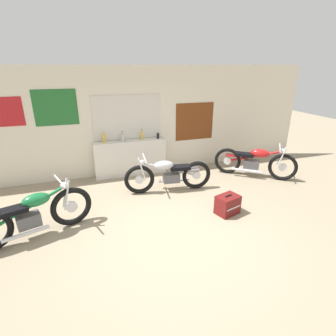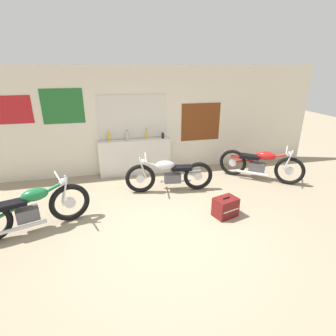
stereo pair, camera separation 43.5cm
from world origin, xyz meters
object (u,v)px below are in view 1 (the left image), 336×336
(bottle_left_center, at_px, (123,137))
(hard_case_darkred, at_px, (228,205))
(bottle_center, at_px, (142,135))
(motorcycle_green, at_px, (32,215))
(bottle_leftmost, at_px, (104,138))
(motorcycle_silver, at_px, (168,174))
(motorcycle_red, at_px, (254,161))
(bottle_right_center, at_px, (158,135))

(bottle_left_center, height_order, hard_case_darkred, bottle_left_center)
(bottle_center, relative_size, motorcycle_green, 0.14)
(motorcycle_green, distance_m, hard_case_darkred, 3.57)
(bottle_leftmost, height_order, bottle_center, bottle_leftmost)
(bottle_left_center, relative_size, motorcycle_silver, 0.13)
(motorcycle_silver, bearing_deg, bottle_center, 103.47)
(motorcycle_silver, xyz_separation_m, motorcycle_green, (-2.75, -1.00, 0.02))
(bottle_left_center, xyz_separation_m, hard_case_darkred, (1.63, -2.59, -0.88))
(bottle_leftmost, relative_size, motorcycle_silver, 0.14)
(motorcycle_red, distance_m, hard_case_darkred, 2.19)
(bottle_leftmost, height_order, motorcycle_red, bottle_leftmost)
(bottle_leftmost, bearing_deg, bottle_left_center, -5.14)
(bottle_left_center, height_order, motorcycle_red, bottle_left_center)
(bottle_leftmost, distance_m, motorcycle_red, 3.95)
(bottle_left_center, height_order, motorcycle_green, bottle_left_center)
(motorcycle_green, bearing_deg, bottle_center, 43.18)
(motorcycle_silver, distance_m, hard_case_darkred, 1.57)
(bottle_leftmost, bearing_deg, motorcycle_green, -122.40)
(hard_case_darkred, bearing_deg, bottle_right_center, 104.77)
(bottle_center, distance_m, bottle_right_center, 0.43)
(motorcycle_green, bearing_deg, motorcycle_silver, 19.93)
(bottle_center, distance_m, hard_case_darkred, 2.99)
(bottle_leftmost, xyz_separation_m, bottle_left_center, (0.47, -0.04, -0.01))
(bottle_leftmost, height_order, bottle_left_center, bottle_leftmost)
(motorcycle_silver, relative_size, hard_case_darkred, 3.96)
(motorcycle_green, bearing_deg, hard_case_darkred, -5.52)
(bottle_left_center, bearing_deg, hard_case_darkred, -57.81)
(motorcycle_green, bearing_deg, motorcycle_red, 12.10)
(bottle_center, bearing_deg, bottle_leftmost, -179.92)
(bottle_right_center, relative_size, motorcycle_red, 0.11)
(bottle_center, bearing_deg, motorcycle_silver, -76.53)
(motorcycle_red, xyz_separation_m, motorcycle_green, (-5.17, -1.11, 0.01))
(bottle_leftmost, height_order, hard_case_darkred, bottle_leftmost)
(motorcycle_red, bearing_deg, bottle_left_center, 160.74)
(bottle_leftmost, relative_size, hard_case_darkred, 0.56)
(bottle_leftmost, relative_size, motorcycle_green, 0.15)
(bottle_leftmost, xyz_separation_m, bottle_right_center, (1.41, -0.04, -0.05))
(bottle_left_center, height_order, bottle_right_center, bottle_left_center)
(bottle_right_center, relative_size, motorcycle_green, 0.09)
(motorcycle_silver, height_order, hard_case_darkred, motorcycle_silver)
(bottle_center, height_order, motorcycle_red, bottle_center)
(bottle_center, height_order, motorcycle_silver, bottle_center)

